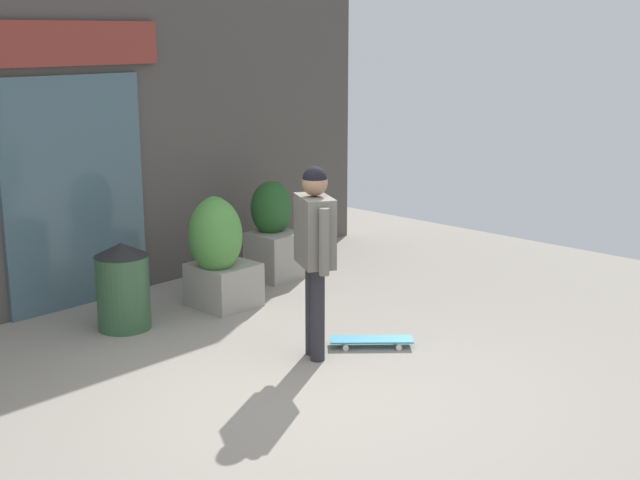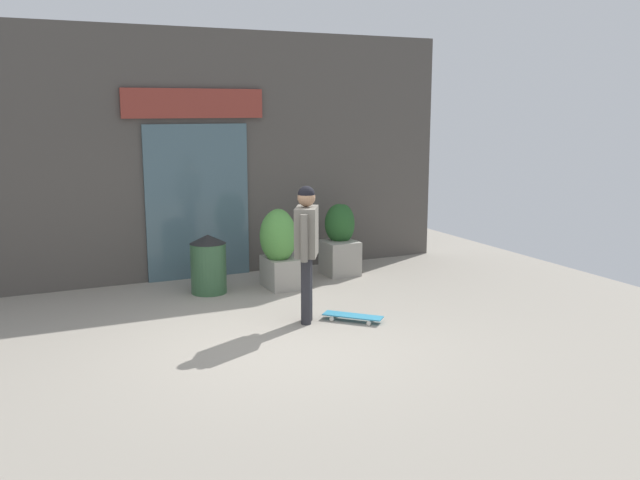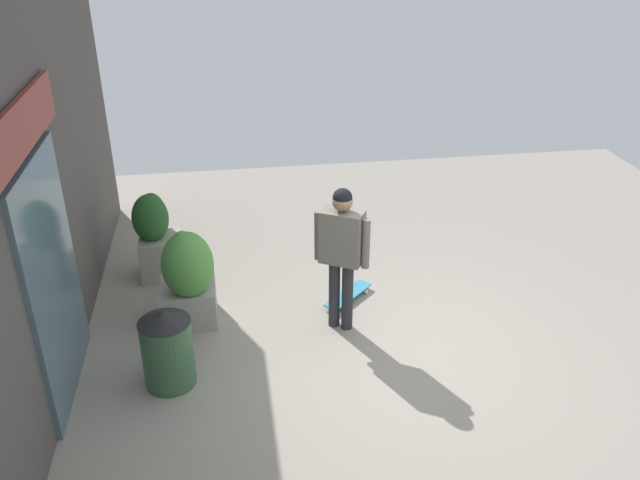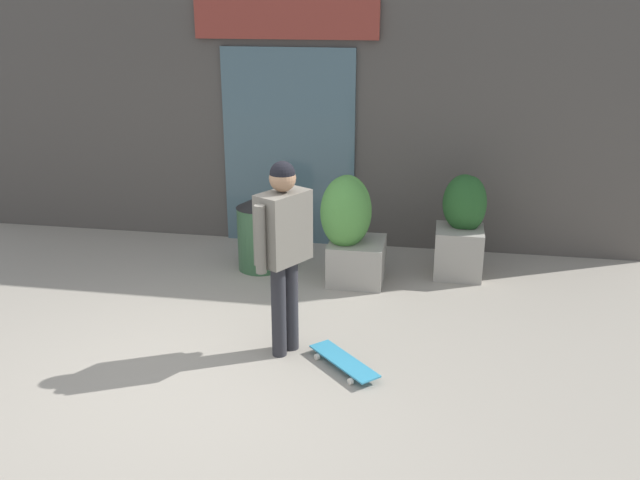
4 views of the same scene
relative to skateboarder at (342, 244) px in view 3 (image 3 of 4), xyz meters
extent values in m
plane|color=gray|center=(-0.67, -0.44, -1.08)|extent=(12.00, 12.00, 0.00)
cube|color=#4C4742|center=(-0.67, 3.06, 0.87)|extent=(8.91, 0.25, 3.91)
cube|color=#47606B|center=(-0.60, 2.91, 0.14)|extent=(1.66, 0.06, 2.45)
cube|color=maroon|center=(-0.61, 2.89, 1.68)|extent=(2.22, 0.05, 0.45)
cylinder|color=#28282D|center=(0.04, 0.07, -0.65)|extent=(0.13, 0.13, 0.87)
cylinder|color=#28282D|center=(-0.04, -0.07, -0.65)|extent=(0.13, 0.13, 0.87)
cube|color=#6B665B|center=(0.00, 0.00, 0.10)|extent=(0.46, 0.53, 0.62)
cylinder|color=#6B665B|center=(0.14, 0.24, 0.06)|extent=(0.09, 0.09, 0.59)
cylinder|color=#6B665B|center=(-0.14, -0.24, 0.06)|extent=(0.09, 0.09, 0.59)
sphere|color=#997051|center=(0.00, 0.00, 0.52)|extent=(0.22, 0.22, 0.22)
sphere|color=black|center=(0.00, 0.00, 0.56)|extent=(0.21, 0.21, 0.21)
cube|color=teal|center=(0.56, -0.20, -1.02)|extent=(0.69, 0.70, 0.02)
cylinder|color=silver|center=(0.81, -0.30, -1.06)|extent=(0.06, 0.06, 0.05)
cylinder|color=silver|center=(0.65, -0.46, -1.06)|extent=(0.06, 0.06, 0.05)
cylinder|color=silver|center=(0.47, 0.05, -1.06)|extent=(0.06, 0.06, 0.05)
cylinder|color=silver|center=(0.31, -0.10, -1.06)|extent=(0.06, 0.06, 0.05)
cube|color=gray|center=(0.42, 1.75, -0.85)|extent=(0.61, 0.64, 0.47)
ellipsoid|color=#4C8C3D|center=(0.31, 1.74, -0.27)|extent=(0.54, 0.39, 0.81)
ellipsoid|color=#4C8C3D|center=(0.29, 1.71, -0.27)|extent=(0.55, 0.59, 0.80)
cube|color=gray|center=(1.54, 2.11, -0.80)|extent=(0.53, 0.54, 0.56)
ellipsoid|color=#235123|center=(1.56, 2.21, -0.25)|extent=(0.47, 0.47, 0.65)
ellipsoid|color=#235123|center=(1.62, 2.18, -0.25)|extent=(0.39, 0.37, 0.64)
cylinder|color=#335938|center=(-0.73, 1.92, -0.71)|extent=(0.52, 0.52, 0.75)
cone|color=black|center=(-0.73, 1.92, -0.27)|extent=(0.53, 0.53, 0.13)
camera|label=1|loc=(-5.31, -5.02, 1.80)|focal=48.02mm
camera|label=2|loc=(-3.44, -7.76, 1.62)|focal=38.80mm
camera|label=3|loc=(-6.33, 1.23, 3.37)|focal=37.00mm
camera|label=4|loc=(1.28, -5.44, 1.96)|focal=39.03mm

